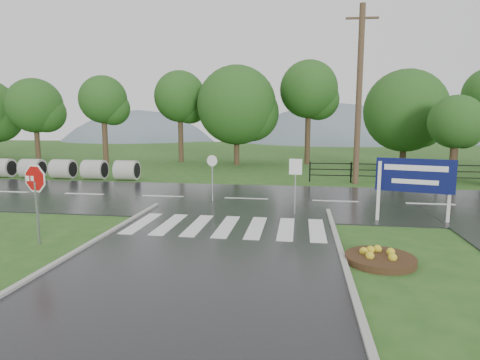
# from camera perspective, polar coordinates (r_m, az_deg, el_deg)

# --- Properties ---
(ground) EXTENTS (120.00, 120.00, 0.00)m
(ground) POSITION_cam_1_polar(r_m,az_deg,el_deg) (9.02, -7.89, -15.08)
(ground) COLOR #29541C
(ground) RESTS_ON ground
(main_road) EXTENTS (90.00, 8.00, 0.04)m
(main_road) POSITION_cam_1_polar(r_m,az_deg,el_deg) (18.44, 0.90, -2.79)
(main_road) COLOR black
(main_road) RESTS_ON ground
(crosswalk) EXTENTS (6.50, 2.80, 0.02)m
(crosswalk) POSITION_cam_1_polar(r_m,az_deg,el_deg) (13.61, -1.93, -6.59)
(crosswalk) COLOR silver
(crosswalk) RESTS_ON ground
(fence_west) EXTENTS (9.58, 0.08, 1.20)m
(fence_west) POSITION_cam_1_polar(r_m,az_deg,el_deg) (24.68, 21.00, 1.21)
(fence_west) COLOR black
(fence_west) RESTS_ON ground
(hills) EXTENTS (102.00, 48.00, 48.00)m
(hills) POSITION_cam_1_polar(r_m,az_deg,el_deg) (75.40, 9.14, -6.37)
(hills) COLOR slate
(hills) RESTS_ON ground
(treeline) EXTENTS (83.20, 5.20, 10.00)m
(treeline) POSITION_cam_1_polar(r_m,az_deg,el_deg) (32.16, 5.99, 1.98)
(treeline) COLOR #1D4A17
(treeline) RESTS_ON ground
(culvert_pipes) EXTENTS (9.70, 1.20, 1.20)m
(culvert_pipes) POSITION_cam_1_polar(r_m,az_deg,el_deg) (27.35, -23.84, 1.44)
(culvert_pipes) COLOR #9E9B93
(culvert_pipes) RESTS_ON ground
(stop_sign) EXTENTS (1.08, 0.31, 2.51)m
(stop_sign) POSITION_cam_1_polar(r_m,az_deg,el_deg) (12.89, -27.10, -0.66)
(stop_sign) COLOR #939399
(stop_sign) RESTS_ON ground
(estate_billboard) EXTENTS (2.53, 0.74, 2.28)m
(estate_billboard) POSITION_cam_1_polar(r_m,az_deg,el_deg) (15.35, 23.58, 0.16)
(estate_billboard) COLOR silver
(estate_billboard) RESTS_ON ground
(flower_bed) EXTENTS (1.76, 1.76, 0.35)m
(flower_bed) POSITION_cam_1_polar(r_m,az_deg,el_deg) (10.99, 19.32, -10.39)
(flower_bed) COLOR #332111
(flower_bed) RESTS_ON ground
(reg_sign_small) EXTENTS (0.48, 0.08, 2.18)m
(reg_sign_small) POSITION_cam_1_polar(r_m,az_deg,el_deg) (15.20, 7.89, 0.61)
(reg_sign_small) COLOR #939399
(reg_sign_small) RESTS_ON ground
(reg_sign_round) EXTENTS (0.48, 0.12, 2.10)m
(reg_sign_round) POSITION_cam_1_polar(r_m,az_deg,el_deg) (17.65, -3.96, 1.10)
(reg_sign_round) COLOR #939399
(reg_sign_round) RESTS_ON ground
(utility_pole_east) EXTENTS (1.75, 0.33, 9.85)m
(utility_pole_east) POSITION_cam_1_polar(r_m,az_deg,el_deg) (23.68, 16.56, 11.52)
(utility_pole_east) COLOR #473523
(utility_pole_east) RESTS_ON ground
(entrance_tree_left) EXTENTS (3.14, 3.14, 5.10)m
(entrance_tree_left) POSITION_cam_1_polar(r_m,az_deg,el_deg) (26.99, 28.39, 7.23)
(entrance_tree_left) COLOR #3D2B1C
(entrance_tree_left) RESTS_ON ground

